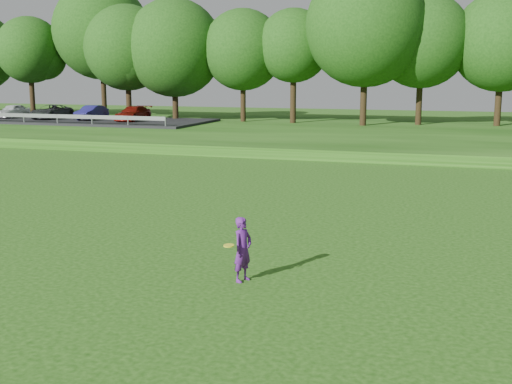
% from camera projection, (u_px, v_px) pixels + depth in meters
% --- Properties ---
extents(ground, '(140.00, 140.00, 0.00)m').
position_uv_depth(ground, '(128.00, 252.00, 16.99)').
color(ground, '#17400C').
rests_on(ground, ground).
extents(berm, '(130.00, 30.00, 0.60)m').
position_uv_depth(berm, '(351.00, 132.00, 48.69)').
color(berm, '#17400C').
rests_on(berm, ground).
extents(walking_path, '(130.00, 1.60, 0.04)m').
position_uv_depth(walking_path, '(307.00, 158.00, 35.67)').
color(walking_path, gray).
rests_on(walking_path, ground).
extents(treeline, '(104.00, 7.00, 15.00)m').
position_uv_depth(treeline, '(362.00, 29.00, 51.01)').
color(treeline, '#163F0E').
rests_on(treeline, berm).
extents(parking_lot, '(24.00, 9.00, 1.38)m').
position_uv_depth(parking_lot, '(70.00, 117.00, 54.79)').
color(parking_lot, black).
rests_on(parking_lot, berm).
extents(woman, '(0.55, 0.86, 1.49)m').
position_uv_depth(woman, '(243.00, 249.00, 14.47)').
color(woman, '#5A1B7D').
rests_on(woman, ground).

